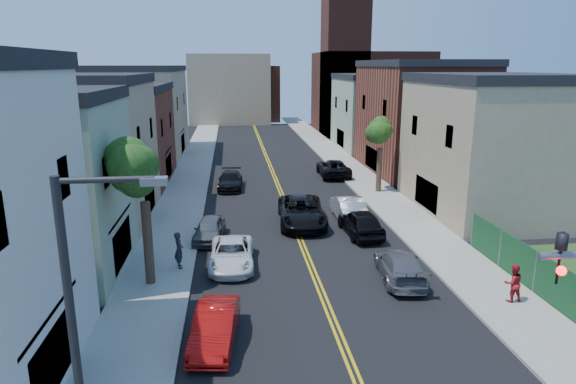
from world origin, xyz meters
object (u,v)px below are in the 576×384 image
object	(u,v)px
black_car_left	(230,180)
grey_car_right	(400,266)
grey_car_left	(209,229)
silver_car_right	(348,207)
red_sedan	(215,327)
white_pickup	(232,254)
black_suv_lane	(302,211)
dark_car_right_far	(333,168)
pedestrian_right	(513,283)
pedestrian_left	(179,250)
black_car_right	(361,222)

from	to	relation	value
black_car_left	grey_car_right	world-z (taller)	black_car_left
grey_car_left	silver_car_right	distance (m)	9.74
red_sedan	white_pickup	xyz separation A→B (m)	(0.65, 7.41, -0.03)
black_car_left	silver_car_right	size ratio (longest dim) A/B	1.00
black_car_left	black_suv_lane	world-z (taller)	black_suv_lane
dark_car_right_far	pedestrian_right	world-z (taller)	pedestrian_right
silver_car_right	red_sedan	bearing A→B (deg)	61.08
black_car_left	pedestrian_left	xyz separation A→B (m)	(-2.59, -17.13, 0.39)
red_sedan	black_car_left	xyz separation A→B (m)	(0.61, 24.31, 0.01)
black_car_left	red_sedan	bearing A→B (deg)	-88.36
black_car_right	dark_car_right_far	distance (m)	16.71
dark_car_right_far	black_suv_lane	xyz separation A→B (m)	(-4.98, -14.11, 0.09)
silver_car_right	pedestrian_left	world-z (taller)	pedestrian_left
grey_car_left	black_suv_lane	size ratio (longest dim) A/B	0.64
red_sedan	white_pickup	distance (m)	7.44
white_pickup	black_suv_lane	size ratio (longest dim) A/B	0.76
pedestrian_right	silver_car_right	bearing A→B (deg)	-73.87
pedestrian_left	grey_car_left	bearing A→B (deg)	-32.26
grey_car_right	silver_car_right	distance (m)	10.01
dark_car_right_far	pedestrian_right	bearing A→B (deg)	96.95
white_pickup	black_car_right	size ratio (longest dim) A/B	1.01
grey_car_left	dark_car_right_far	xyz separation A→B (m)	(10.87, 16.52, 0.10)
pedestrian_right	pedestrian_left	bearing A→B (deg)	-21.98
white_pickup	red_sedan	bearing A→B (deg)	-92.98
grey_car_left	black_car_left	world-z (taller)	black_car_left
red_sedan	pedestrian_right	xyz separation A→B (m)	(12.74, 1.77, 0.30)
grey_car_right	dark_car_right_far	size ratio (longest dim) A/B	0.85
silver_car_right	dark_car_right_far	xyz separation A→B (m)	(1.70, 13.25, -0.02)
grey_car_left	pedestrian_left	distance (m)	4.60
pedestrian_right	grey_car_right	bearing A→B (deg)	-39.33
red_sedan	grey_car_right	size ratio (longest dim) A/B	0.88
black_car_left	pedestrian_left	bearing A→B (deg)	-95.52
grey_car_left	pedestrian_left	xyz separation A→B (m)	(-1.33, -4.39, 0.41)
black_car_right	black_suv_lane	world-z (taller)	black_suv_lane
black_car_left	silver_car_right	bearing A→B (deg)	-47.07
white_pickup	black_car_left	xyz separation A→B (m)	(-0.04, 16.90, 0.04)
silver_car_right	pedestrian_right	size ratio (longest dim) A/B	2.89
white_pickup	pedestrian_right	bearing A→B (deg)	-23.00
black_car_right	pedestrian_left	world-z (taller)	pedestrian_left
pedestrian_left	pedestrian_right	xyz separation A→B (m)	(14.72, -5.42, -0.10)
grey_car_left	black_car_right	distance (m)	9.17
white_pickup	silver_car_right	world-z (taller)	silver_car_right
silver_car_right	pedestrian_left	size ratio (longest dim) A/B	2.60
red_sedan	black_car_right	distance (m)	14.28
grey_car_right	grey_car_left	bearing A→B (deg)	-29.13
grey_car_left	dark_car_right_far	world-z (taller)	dark_car_right_far
red_sedan	dark_car_right_far	size ratio (longest dim) A/B	0.75
black_suv_lane	grey_car_left	bearing A→B (deg)	-154.40
silver_car_right	dark_car_right_far	size ratio (longest dim) A/B	0.86
black_car_right	pedestrian_left	xyz separation A→B (m)	(-10.50, -4.28, 0.28)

